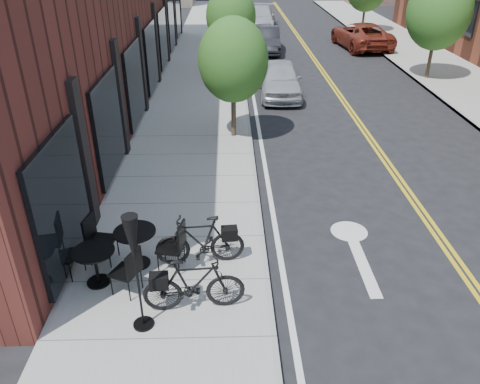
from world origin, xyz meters
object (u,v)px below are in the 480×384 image
object	(u,v)px
bicycle_left	(200,241)
parked_car_b	(266,40)
bicycle_right	(194,284)
parked_car_a	(280,79)
patio_umbrella	(134,250)
bistro_set_c	(95,262)
parked_car_c	(260,18)
parked_car_far	(361,35)
bistro_set_b	(136,243)

from	to	relation	value
bicycle_left	parked_car_b	world-z (taller)	parked_car_b
bicycle_right	parked_car_a	size ratio (longest dim) A/B	0.43
bicycle_right	patio_umbrella	world-z (taller)	patio_umbrella
parked_car_a	parked_car_b	world-z (taller)	parked_car_a
bistro_set_c	parked_car_b	size ratio (longest dim) A/B	0.44
parked_car_c	parked_car_a	bearing A→B (deg)	-83.60
bicycle_right	bistro_set_c	distance (m)	2.06
bicycle_left	bistro_set_c	size ratio (longest dim) A/B	0.98
bicycle_left	patio_umbrella	size ratio (longest dim) A/B	0.81
bistro_set_c	parked_car_far	bearing A→B (deg)	88.64
bistro_set_c	parked_car_a	xyz separation A→B (m)	(4.75, 12.28, 0.09)
bicycle_left	bicycle_right	size ratio (longest dim) A/B	1.00
patio_umbrella	parked_car_b	size ratio (longest dim) A/B	0.53
bicycle_left	bistro_set_c	xyz separation A→B (m)	(-1.95, -0.58, -0.05)
bicycle_left	parked_car_a	distance (m)	12.03
parked_car_b	parked_car_far	size ratio (longest dim) A/B	0.78
bicycle_left	bicycle_right	distance (m)	1.34
parked_car_a	parked_car_c	world-z (taller)	parked_car_c
bicycle_left	parked_car_c	bearing A→B (deg)	168.82
patio_umbrella	parked_car_far	world-z (taller)	patio_umbrella
parked_car_a	parked_car_b	xyz separation A→B (m)	(0.07, 8.46, -0.03)
bicycle_left	patio_umbrella	world-z (taller)	patio_umbrella
parked_car_far	bistro_set_b	bearing A→B (deg)	58.45
bistro_set_c	parked_car_b	xyz separation A→B (m)	(4.81, 20.73, 0.07)
patio_umbrella	bicycle_right	bearing A→B (deg)	24.66
bicycle_right	parked_car_a	xyz separation A→B (m)	(2.83, 13.04, 0.05)
parked_car_b	parked_car_a	bearing A→B (deg)	-88.31
bistro_set_b	parked_car_a	xyz separation A→B (m)	(4.07, 11.71, 0.06)
patio_umbrella	parked_car_c	xyz separation A→B (m)	(3.88, 29.55, -0.95)
bistro_set_c	bistro_set_b	bearing A→B (deg)	64.52
bicycle_left	parked_car_far	bearing A→B (deg)	152.71
patio_umbrella	parked_car_b	bearing A→B (deg)	80.23
parked_car_a	parked_car_b	bearing A→B (deg)	91.61
parked_car_c	bistro_set_c	bearing A→B (deg)	-92.80
bistro_set_b	parked_car_c	xyz separation A→B (m)	(4.25, 27.83, 0.11)
bicycle_right	bistro_set_b	world-z (taller)	bicycle_right
bistro_set_b	parked_car_c	distance (m)	28.15
bicycle_left	bistro_set_b	size ratio (longest dim) A/B	0.91
bistro_set_c	patio_umbrella	bearing A→B (deg)	-23.31
parked_car_a	parked_car_c	distance (m)	16.12
bicycle_left	parked_car_a	size ratio (longest dim) A/B	0.43
parked_car_a	parked_car_b	size ratio (longest dim) A/B	1.00
bicycle_right	patio_umbrella	bearing A→B (deg)	110.06
parked_car_c	patio_umbrella	bearing A→B (deg)	-90.44
parked_car_far	patio_umbrella	bearing A→B (deg)	60.92
patio_umbrella	parked_car_b	xyz separation A→B (m)	(3.77, 21.89, -1.02)
bicycle_left	bistro_set_c	bearing A→B (deg)	-78.49
bistro_set_b	patio_umbrella	size ratio (longest dim) A/B	0.90
bicycle_right	parked_car_far	distance (m)	24.03
bistro_set_c	parked_car_far	xyz separation A→B (m)	(10.56, 21.66, 0.13)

